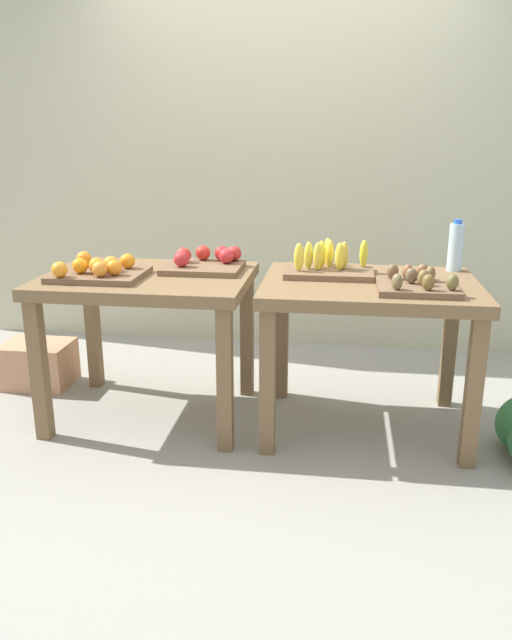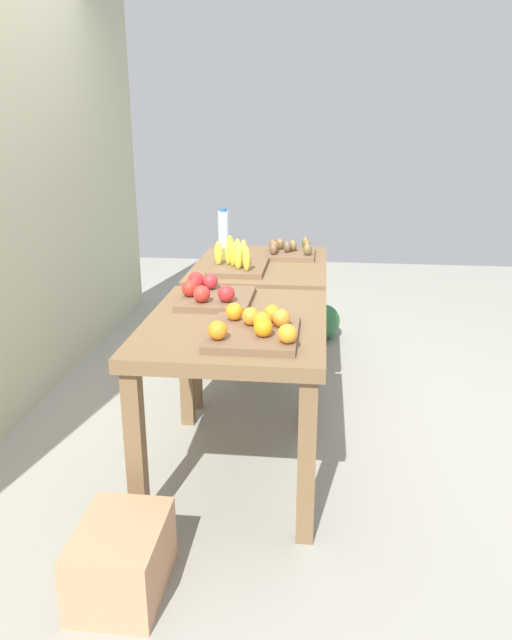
% 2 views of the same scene
% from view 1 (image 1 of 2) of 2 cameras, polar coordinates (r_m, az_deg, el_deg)
% --- Properties ---
extents(ground_plane, '(8.00, 8.00, 0.00)m').
position_cam_1_polar(ground_plane, '(3.36, 0.02, -9.08)').
color(ground_plane, gray).
extents(back_wall, '(4.40, 0.12, 3.00)m').
position_cam_1_polar(back_wall, '(4.37, 2.56, 17.20)').
color(back_wall, '#BCBB98').
rests_on(back_wall, ground_plane).
extents(display_table_left, '(1.04, 0.80, 0.77)m').
position_cam_1_polar(display_table_left, '(3.25, -9.80, 2.16)').
color(display_table_left, brown).
rests_on(display_table_left, ground_plane).
extents(display_table_right, '(1.04, 0.80, 0.77)m').
position_cam_1_polar(display_table_right, '(3.11, 10.30, 1.44)').
color(display_table_right, brown).
rests_on(display_table_right, ground_plane).
extents(orange_bin, '(0.44, 0.38, 0.11)m').
position_cam_1_polar(orange_bin, '(3.19, -14.21, 4.40)').
color(orange_bin, brown).
rests_on(orange_bin, display_table_left).
extents(apple_bin, '(0.40, 0.35, 0.11)m').
position_cam_1_polar(apple_bin, '(3.30, -4.63, 5.30)').
color(apple_bin, brown).
rests_on(apple_bin, display_table_left).
extents(banana_crate, '(0.44, 0.32, 0.17)m').
position_cam_1_polar(banana_crate, '(3.19, 6.67, 4.99)').
color(banana_crate, brown).
rests_on(banana_crate, display_table_right).
extents(kiwi_bin, '(0.36, 0.32, 0.10)m').
position_cam_1_polar(kiwi_bin, '(2.93, 14.56, 3.22)').
color(kiwi_bin, brown).
rests_on(kiwi_bin, display_table_right).
extents(water_bottle, '(0.08, 0.08, 0.27)m').
position_cam_1_polar(water_bottle, '(3.40, 17.80, 6.39)').
color(water_bottle, silver).
rests_on(water_bottle, display_table_right).
extents(cardboard_produce_box, '(0.40, 0.30, 0.26)m').
position_cam_1_polar(cardboard_produce_box, '(3.98, -19.32, -3.81)').
color(cardboard_produce_box, tan).
rests_on(cardboard_produce_box, ground_plane).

